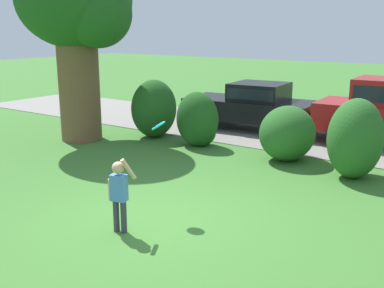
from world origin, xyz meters
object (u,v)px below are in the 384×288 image
Objects in this scene: child_thrower at (119,191)px; frisbee at (158,126)px; parked_sedan at (253,104)px; oak_tree_large at (79,11)px.

child_thrower is 4.46× the size of frisbee.
frisbee is at bearing -75.25° from parked_sedan.
oak_tree_large is 19.06× the size of frisbee.
frisbee is (1.91, -7.26, 0.75)m from parked_sedan.
parked_sedan is at bearing 49.01° from oak_tree_large.
parked_sedan is at bearing 104.75° from frisbee.
oak_tree_large reaches higher than parked_sedan.
child_thrower is 1.43m from frisbee.
child_thrower is (1.98, -8.38, -0.13)m from parked_sedan.
oak_tree_large is 1.21× the size of parked_sedan.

